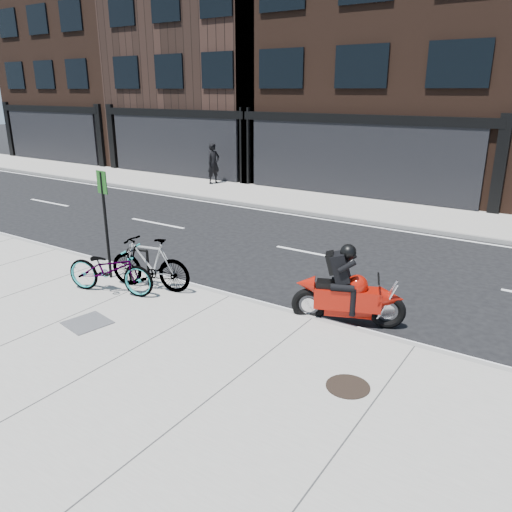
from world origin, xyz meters
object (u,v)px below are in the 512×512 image
Objects in this scene: sign_post at (105,216)px; bicycle_rear at (150,263)px; pedestrian at (213,163)px; manhole_cover at (348,386)px; utility_grate at (87,323)px; bike_rack at (139,264)px; motorcycle at (353,293)px; bicycle_front at (110,269)px.

bicycle_rear is at bearing 6.60° from sign_post.
manhole_cover is (12.22, -12.37, -0.93)m from pedestrian.
utility_grate is 0.30× the size of sign_post.
bike_rack is 0.44× the size of bicycle_rear.
manhole_cover is 0.26× the size of sign_post.
motorcycle reaches higher than bicycle_rear.
utility_grate is 2.87m from sign_post.
bicycle_rear is 0.79× the size of sign_post.
bicycle_front is 1.37m from sign_post.
utility_grate is at bearing -45.68° from sign_post.
motorcycle is 5.11m from utility_grate.
bike_rack is 0.67m from bicycle_front.
motorcycle is (4.71, 1.04, 0.02)m from bike_rack.
motorcycle is 1.11× the size of pedestrian.
motorcycle is at bearing -120.17° from pedestrian.
bicycle_rear is at bearing 0.00° from bike_rack.
manhole_cover is at bearing -4.53° from sign_post.
bike_rack is at bearing -32.29° from bicycle_front.
motorcycle is 2.79× the size of utility_grate.
bicycle_rear is 1.05× the size of pedestrian.
motorcycle reaches higher than bike_rack.
bicycle_front is 1.60m from utility_grate.
motorcycle is (4.90, 1.68, -0.01)m from bicycle_front.
motorcycle is 3.17× the size of manhole_cover.
bicycle_front is 0.99× the size of motorcycle.
bicycle_front is 2.75× the size of utility_grate.
manhole_cover is 0.88× the size of utility_grate.
bicycle_rear reaches higher than bike_rack.
manhole_cover is at bearing -12.07° from bike_rack.
bicycle_rear reaches higher than bicycle_front.
manhole_cover is (0.89, -2.24, -0.53)m from motorcycle.
pedestrian is at bearing -160.43° from bicycle_rear.
bicycle_front is 1.04× the size of bicycle_rear.
motorcycle reaches higher than manhole_cover.
bike_rack is at bearing 170.97° from motorcycle.
bicycle_rear is 3.00× the size of manhole_cover.
utility_grate is at bearing -165.64° from motorcycle.
manhole_cover is (5.79, -0.56, -0.54)m from bicycle_front.
sign_post is (-6.54, 1.18, 1.50)m from manhole_cover.
sign_post reaches higher than motorcycle.
bicycle_rear reaches higher than utility_grate.
utility_grate is at bearing -139.55° from pedestrian.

